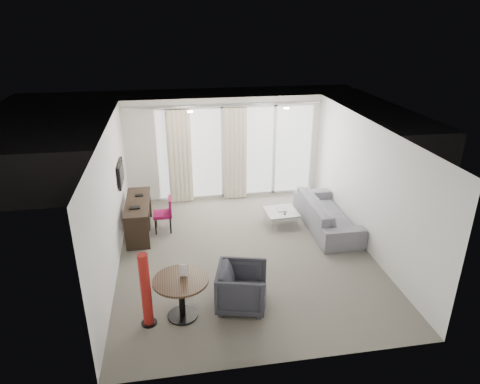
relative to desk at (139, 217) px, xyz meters
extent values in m
cube|color=#635E53|center=(2.15, -1.24, -0.38)|extent=(5.00, 6.00, 0.00)
cube|color=white|center=(2.15, -1.24, 2.22)|extent=(5.00, 6.00, 0.00)
cube|color=silver|center=(-0.35, -1.24, 0.92)|extent=(0.00, 6.00, 2.60)
cube|color=silver|center=(4.65, -1.24, 0.92)|extent=(0.00, 6.00, 2.60)
cube|color=silver|center=(2.15, -4.24, 0.92)|extent=(5.00, 0.00, 2.60)
cylinder|color=#FFE0B2|center=(1.25, 0.36, 2.21)|extent=(0.12, 0.12, 0.02)
cylinder|color=#FFE0B2|center=(3.35, 0.36, 2.21)|extent=(0.12, 0.12, 0.02)
cylinder|color=maroon|center=(0.28, -3.10, 0.25)|extent=(0.33, 0.33, 1.26)
imported|color=#2D2C34|center=(1.80, -2.91, -0.01)|extent=(0.98, 0.96, 0.74)
imported|color=slate|center=(4.18, -0.43, -0.04)|extent=(0.91, 2.32, 0.68)
cube|color=#4D4D50|center=(2.45, 3.26, -0.44)|extent=(5.60, 3.00, 0.12)
camera|label=1|loc=(0.81, -8.67, 4.18)|focal=32.00mm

